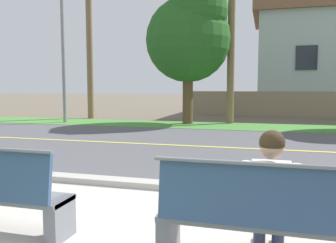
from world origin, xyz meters
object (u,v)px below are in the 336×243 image
object	(u,v)px
streetlamp	(65,24)
shade_tree_far_left	(190,33)
bench_right	(271,221)
seated_person_white	(270,191)

from	to	relation	value
streetlamp	shade_tree_far_left	distance (m)	5.79
streetlamp	shade_tree_far_left	xyz separation A→B (m)	(5.72, 0.69, -0.54)
bench_right	streetlamp	world-z (taller)	streetlamp
bench_right	seated_person_white	distance (m)	0.27
seated_person_white	shade_tree_far_left	xyz separation A→B (m)	(-3.27, 11.94, 3.29)
bench_right	shade_tree_far_left	bearing A→B (deg)	105.14
bench_right	seated_person_white	world-z (taller)	seated_person_white
streetlamp	bench_right	bearing A→B (deg)	-51.78
seated_person_white	shade_tree_far_left	size ratio (longest dim) A/B	0.21
bench_right	streetlamp	size ratio (longest dim) A/B	0.26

